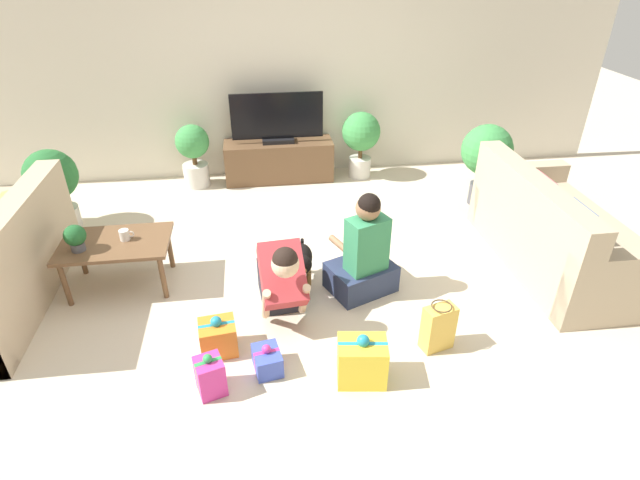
{
  "coord_description": "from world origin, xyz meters",
  "views": [
    {
      "loc": [
        -0.22,
        -3.4,
        2.56
      ],
      "look_at": [
        0.25,
        0.07,
        0.45
      ],
      "focal_mm": 28.0,
      "sensor_mm": 36.0,
      "label": 1
    }
  ],
  "objects_px": {
    "potted_plant_corner_left": "(53,182)",
    "person_sitting": "(364,257)",
    "gift_box_a": "(362,361)",
    "mug": "(125,235)",
    "potted_plant_back_left": "(193,152)",
    "gift_box_d": "(210,376)",
    "gift_bag_a": "(438,327)",
    "sofa_right": "(555,234)",
    "tabletop_plant": "(75,237)",
    "tv": "(277,121)",
    "dog": "(302,260)",
    "gift_box_c": "(218,337)",
    "potted_plant_corner_right": "(486,153)",
    "coffee_table": "(116,247)",
    "tv_console": "(279,161)",
    "gift_box_b": "(267,360)",
    "potted_plant_back_right": "(361,137)",
    "person_kneeling": "(281,278)"
  },
  "relations": [
    {
      "from": "person_kneeling",
      "to": "dog",
      "type": "height_order",
      "value": "person_kneeling"
    },
    {
      "from": "potted_plant_back_right",
      "to": "gift_box_a",
      "type": "xyz_separation_m",
      "value": [
        -0.67,
        -3.34,
        -0.35
      ]
    },
    {
      "from": "dog",
      "to": "gift_box_c",
      "type": "bearing_deg",
      "value": -126.5
    },
    {
      "from": "gift_box_a",
      "to": "person_kneeling",
      "type": "bearing_deg",
      "value": 121.93
    },
    {
      "from": "potted_plant_corner_left",
      "to": "gift_bag_a",
      "type": "relative_size",
      "value": 2.19
    },
    {
      "from": "gift_box_a",
      "to": "gift_bag_a",
      "type": "relative_size",
      "value": 1.0
    },
    {
      "from": "potted_plant_back_left",
      "to": "gift_box_b",
      "type": "relative_size",
      "value": 2.88
    },
    {
      "from": "gift_box_a",
      "to": "mug",
      "type": "distance_m",
      "value": 2.21
    },
    {
      "from": "tv_console",
      "to": "gift_box_b",
      "type": "relative_size",
      "value": 5.0
    },
    {
      "from": "coffee_table",
      "to": "person_sitting",
      "type": "xyz_separation_m",
      "value": [
        2.02,
        -0.35,
        -0.05
      ]
    },
    {
      "from": "tv_console",
      "to": "gift_bag_a",
      "type": "bearing_deg",
      "value": -73.54
    },
    {
      "from": "gift_bag_a",
      "to": "tabletop_plant",
      "type": "height_order",
      "value": "tabletop_plant"
    },
    {
      "from": "potted_plant_back_right",
      "to": "potted_plant_back_left",
      "type": "relative_size",
      "value": 1.09
    },
    {
      "from": "gift_box_d",
      "to": "gift_bag_a",
      "type": "bearing_deg",
      "value": 7.29
    },
    {
      "from": "potted_plant_back_left",
      "to": "dog",
      "type": "xyz_separation_m",
      "value": [
        1.05,
        -2.18,
        -0.2
      ]
    },
    {
      "from": "potted_plant_back_left",
      "to": "tabletop_plant",
      "type": "xyz_separation_m",
      "value": [
        -0.73,
        -2.1,
        0.13
      ]
    },
    {
      "from": "potted_plant_corner_left",
      "to": "gift_box_d",
      "type": "distance_m",
      "value": 2.97
    },
    {
      "from": "gift_box_b",
      "to": "tabletop_plant",
      "type": "xyz_separation_m",
      "value": [
        -1.44,
        1.07,
        0.47
      ]
    },
    {
      "from": "coffee_table",
      "to": "potted_plant_corner_left",
      "type": "xyz_separation_m",
      "value": [
        -0.81,
        1.15,
        0.12
      ]
    },
    {
      "from": "potted_plant_corner_left",
      "to": "person_sitting",
      "type": "distance_m",
      "value": 3.21
    },
    {
      "from": "potted_plant_back_left",
      "to": "mug",
      "type": "bearing_deg",
      "value": -101.17
    },
    {
      "from": "gift_box_a",
      "to": "gift_box_b",
      "type": "distance_m",
      "value": 0.65
    },
    {
      "from": "tv",
      "to": "potted_plant_back_right",
      "type": "xyz_separation_m",
      "value": [
        1.0,
        -0.05,
        -0.23
      ]
    },
    {
      "from": "tv_console",
      "to": "potted_plant_back_left",
      "type": "height_order",
      "value": "potted_plant_back_left"
    },
    {
      "from": "sofa_right",
      "to": "potted_plant_back_left",
      "type": "height_order",
      "value": "sofa_right"
    },
    {
      "from": "tv_console",
      "to": "potted_plant_corner_right",
      "type": "distance_m",
      "value": 2.42
    },
    {
      "from": "coffee_table",
      "to": "dog",
      "type": "relative_size",
      "value": 1.69
    },
    {
      "from": "gift_box_a",
      "to": "gift_box_c",
      "type": "distance_m",
      "value": 1.05
    },
    {
      "from": "person_kneeling",
      "to": "gift_box_b",
      "type": "xyz_separation_m",
      "value": [
        -0.15,
        -0.6,
        -0.25
      ]
    },
    {
      "from": "gift_bag_a",
      "to": "mug",
      "type": "height_order",
      "value": "mug"
    },
    {
      "from": "person_sitting",
      "to": "potted_plant_corner_left",
      "type": "bearing_deg",
      "value": -50.45
    },
    {
      "from": "gift_bag_a",
      "to": "gift_box_c",
      "type": "bearing_deg",
      "value": 173.67
    },
    {
      "from": "tv",
      "to": "dog",
      "type": "bearing_deg",
      "value": -88.66
    },
    {
      "from": "potted_plant_corner_right",
      "to": "gift_bag_a",
      "type": "xyz_separation_m",
      "value": [
        -1.25,
        -2.18,
        -0.42
      ]
    },
    {
      "from": "potted_plant_back_left",
      "to": "gift_bag_a",
      "type": "relative_size",
      "value": 1.97
    },
    {
      "from": "potted_plant_corner_right",
      "to": "tabletop_plant",
      "type": "height_order",
      "value": "potted_plant_corner_right"
    },
    {
      "from": "gift_box_c",
      "to": "gift_bag_a",
      "type": "xyz_separation_m",
      "value": [
        1.57,
        -0.17,
        0.06
      ]
    },
    {
      "from": "tv_console",
      "to": "tv",
      "type": "relative_size",
      "value": 1.21
    },
    {
      "from": "tv",
      "to": "sofa_right",
      "type": "bearing_deg",
      "value": -43.83
    },
    {
      "from": "potted_plant_corner_right",
      "to": "coffee_table",
      "type": "bearing_deg",
      "value": -163.57
    },
    {
      "from": "tv",
      "to": "gift_box_d",
      "type": "relative_size",
      "value": 3.4
    },
    {
      "from": "coffee_table",
      "to": "person_sitting",
      "type": "distance_m",
      "value": 2.05
    },
    {
      "from": "sofa_right",
      "to": "gift_bag_a",
      "type": "relative_size",
      "value": 4.78
    },
    {
      "from": "potted_plant_corner_left",
      "to": "gift_bag_a",
      "type": "bearing_deg",
      "value": -34.9
    },
    {
      "from": "tv",
      "to": "person_kneeling",
      "type": "xyz_separation_m",
      "value": [
        -0.15,
        -2.62,
        -0.4
      ]
    },
    {
      "from": "gift_box_b",
      "to": "tabletop_plant",
      "type": "relative_size",
      "value": 1.17
    },
    {
      "from": "potted_plant_back_right",
      "to": "tabletop_plant",
      "type": "height_order",
      "value": "potted_plant_back_right"
    },
    {
      "from": "tv_console",
      "to": "potted_plant_back_right",
      "type": "relative_size",
      "value": 1.6
    },
    {
      "from": "gift_box_b",
      "to": "tabletop_plant",
      "type": "height_order",
      "value": "tabletop_plant"
    },
    {
      "from": "potted_plant_corner_left",
      "to": "person_kneeling",
      "type": "relative_size",
      "value": 1.05
    }
  ]
}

